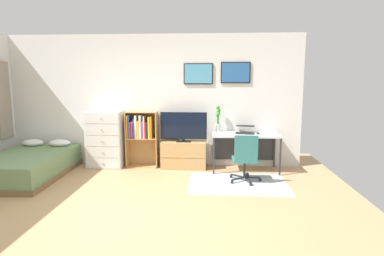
{
  "coord_description": "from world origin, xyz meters",
  "views": [
    {
      "loc": [
        1.26,
        -4.16,
        1.81
      ],
      "look_at": [
        0.89,
        1.5,
        0.93
      ],
      "focal_mm": 29.9,
      "sensor_mm": 36.0,
      "label": 1
    }
  ],
  "objects_px": {
    "television": "(184,127)",
    "dresser": "(106,139)",
    "desk": "(245,139)",
    "wine_glass": "(226,128)",
    "computer_mouse": "(258,133)",
    "office_chair": "(245,157)",
    "bookshelf": "(141,133)",
    "tv_stand": "(184,155)",
    "laptop": "(245,130)",
    "bamboo_vase": "(218,119)",
    "bed": "(28,165)"
  },
  "relations": [
    {
      "from": "bookshelf",
      "to": "laptop",
      "type": "xyz_separation_m",
      "value": [
        2.11,
        -0.05,
        0.1
      ]
    },
    {
      "from": "desk",
      "to": "bamboo_vase",
      "type": "bearing_deg",
      "value": 164.23
    },
    {
      "from": "office_chair",
      "to": "wine_glass",
      "type": "height_order",
      "value": "wine_glass"
    },
    {
      "from": "tv_stand",
      "to": "television",
      "type": "xyz_separation_m",
      "value": [
        0.0,
        -0.02,
        0.58
      ]
    },
    {
      "from": "dresser",
      "to": "wine_glass",
      "type": "bearing_deg",
      "value": -4.54
    },
    {
      "from": "dresser",
      "to": "desk",
      "type": "bearing_deg",
      "value": -0.46
    },
    {
      "from": "tv_stand",
      "to": "bamboo_vase",
      "type": "distance_m",
      "value": 1.01
    },
    {
      "from": "dresser",
      "to": "bookshelf",
      "type": "xyz_separation_m",
      "value": [
        0.73,
        0.06,
        0.12
      ]
    },
    {
      "from": "desk",
      "to": "office_chair",
      "type": "height_order",
      "value": "office_chair"
    },
    {
      "from": "bookshelf",
      "to": "tv_stand",
      "type": "relative_size",
      "value": 1.27
    },
    {
      "from": "bed",
      "to": "bamboo_vase",
      "type": "height_order",
      "value": "bamboo_vase"
    },
    {
      "from": "bed",
      "to": "office_chair",
      "type": "bearing_deg",
      "value": -2.36
    },
    {
      "from": "television",
      "to": "laptop",
      "type": "xyz_separation_m",
      "value": [
        1.23,
        0.01,
        -0.05
      ]
    },
    {
      "from": "television",
      "to": "wine_glass",
      "type": "distance_m",
      "value": 0.85
    },
    {
      "from": "office_chair",
      "to": "tv_stand",
      "type": "bearing_deg",
      "value": 143.47
    },
    {
      "from": "television",
      "to": "laptop",
      "type": "relative_size",
      "value": 2.14
    },
    {
      "from": "wine_glass",
      "to": "tv_stand",
      "type": "bearing_deg",
      "value": 165.88
    },
    {
      "from": "television",
      "to": "computer_mouse",
      "type": "height_order",
      "value": "television"
    },
    {
      "from": "desk",
      "to": "bamboo_vase",
      "type": "xyz_separation_m",
      "value": [
        -0.54,
        0.15,
        0.39
      ]
    },
    {
      "from": "television",
      "to": "dresser",
      "type": "bearing_deg",
      "value": 179.74
    },
    {
      "from": "dresser",
      "to": "television",
      "type": "height_order",
      "value": "dresser"
    },
    {
      "from": "wine_glass",
      "to": "computer_mouse",
      "type": "bearing_deg",
      "value": 6.87
    },
    {
      "from": "office_chair",
      "to": "wine_glass",
      "type": "relative_size",
      "value": 4.78
    },
    {
      "from": "laptop",
      "to": "bamboo_vase",
      "type": "xyz_separation_m",
      "value": [
        -0.54,
        0.12,
        0.2
      ]
    },
    {
      "from": "bed",
      "to": "laptop",
      "type": "bearing_deg",
      "value": 9.69
    },
    {
      "from": "dresser",
      "to": "computer_mouse",
      "type": "xyz_separation_m",
      "value": [
        3.08,
        -0.12,
        0.18
      ]
    },
    {
      "from": "tv_stand",
      "to": "television",
      "type": "relative_size",
      "value": 0.97
    },
    {
      "from": "bed",
      "to": "tv_stand",
      "type": "relative_size",
      "value": 2.25
    },
    {
      "from": "television",
      "to": "office_chair",
      "type": "xyz_separation_m",
      "value": [
        1.15,
        -0.85,
        -0.39
      ]
    },
    {
      "from": "bookshelf",
      "to": "bamboo_vase",
      "type": "bearing_deg",
      "value": 2.64
    },
    {
      "from": "dresser",
      "to": "bamboo_vase",
      "type": "distance_m",
      "value": 2.34
    },
    {
      "from": "bookshelf",
      "to": "laptop",
      "type": "height_order",
      "value": "bookshelf"
    },
    {
      "from": "bamboo_vase",
      "to": "wine_glass",
      "type": "distance_m",
      "value": 0.38
    },
    {
      "from": "dresser",
      "to": "tv_stand",
      "type": "xyz_separation_m",
      "value": [
        1.61,
        0.02,
        -0.31
      ]
    },
    {
      "from": "television",
      "to": "bamboo_vase",
      "type": "distance_m",
      "value": 0.72
    },
    {
      "from": "desk",
      "to": "television",
      "type": "bearing_deg",
      "value": 179.28
    },
    {
      "from": "bamboo_vase",
      "to": "bed",
      "type": "bearing_deg",
      "value": -165.44
    },
    {
      "from": "dresser",
      "to": "desk",
      "type": "distance_m",
      "value": 2.84
    },
    {
      "from": "tv_stand",
      "to": "office_chair",
      "type": "xyz_separation_m",
      "value": [
        1.15,
        -0.87,
        0.18
      ]
    },
    {
      "from": "bed",
      "to": "desk",
      "type": "bearing_deg",
      "value": 9.29
    },
    {
      "from": "tv_stand",
      "to": "desk",
      "type": "distance_m",
      "value": 1.28
    },
    {
      "from": "desk",
      "to": "wine_glass",
      "type": "height_order",
      "value": "wine_glass"
    },
    {
      "from": "television",
      "to": "office_chair",
      "type": "relative_size",
      "value": 1.08
    },
    {
      "from": "bed",
      "to": "television",
      "type": "distance_m",
      "value": 3.0
    },
    {
      "from": "desk",
      "to": "office_chair",
      "type": "xyz_separation_m",
      "value": [
        -0.08,
        -0.83,
        -0.15
      ]
    },
    {
      "from": "office_chair",
      "to": "bamboo_vase",
      "type": "distance_m",
      "value": 1.22
    },
    {
      "from": "desk",
      "to": "bamboo_vase",
      "type": "relative_size",
      "value": 2.47
    },
    {
      "from": "bookshelf",
      "to": "wine_glass",
      "type": "height_order",
      "value": "bookshelf"
    },
    {
      "from": "television",
      "to": "laptop",
      "type": "bearing_deg",
      "value": 0.6
    },
    {
      "from": "bookshelf",
      "to": "office_chair",
      "type": "xyz_separation_m",
      "value": [
        2.04,
        -0.91,
        -0.25
      ]
    }
  ]
}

